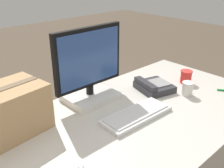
% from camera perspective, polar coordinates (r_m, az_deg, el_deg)
% --- Properties ---
extents(monitor, '(0.45, 0.24, 0.44)m').
position_cam_1_polar(monitor, '(1.52, -4.95, 2.46)').
color(monitor, white).
rests_on(monitor, office_desk).
extents(keyboard, '(0.41, 0.17, 0.03)m').
position_cam_1_polar(keyboard, '(1.41, 5.38, -6.72)').
color(keyboard, silver).
rests_on(keyboard, office_desk).
extents(desk_phone, '(0.24, 0.26, 0.07)m').
position_cam_1_polar(desk_phone, '(1.72, 9.02, -0.51)').
color(desk_phone, '#2D2D33').
rests_on(desk_phone, office_desk).
extents(paper_cup_left, '(0.07, 0.07, 0.09)m').
position_cam_1_polar(paper_cup_left, '(1.69, 16.11, -0.95)').
color(paper_cup_left, white).
rests_on(paper_cup_left, office_desk).
extents(paper_cup_right, '(0.08, 0.08, 0.09)m').
position_cam_1_polar(paper_cup_right, '(1.87, 15.81, 1.54)').
color(paper_cup_right, red).
rests_on(paper_cup_right, office_desk).
extents(cardboard_box, '(0.42, 0.29, 0.24)m').
position_cam_1_polar(cardboard_box, '(1.32, -22.55, -5.83)').
color(cardboard_box, tan).
rests_on(cardboard_box, office_desk).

